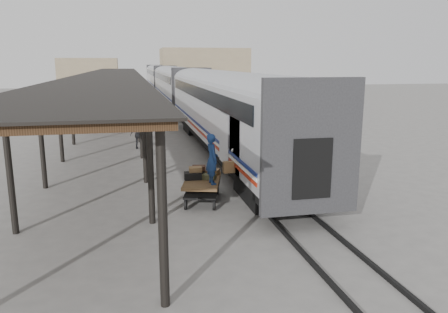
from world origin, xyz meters
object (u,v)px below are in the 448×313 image
pedestrian (139,135)px  porter (212,159)px  luggage_tug (135,122)px  baggage_cart (202,185)px

pedestrian → porter: bearing=105.6°
luggage_tug → porter: (2.40, -18.89, 1.12)m
pedestrian → luggage_tug: bearing=-84.8°
luggage_tug → porter: size_ratio=0.95×
luggage_tug → porter: porter is taller
baggage_cart → luggage_tug: (-2.15, 18.24, -0.01)m
luggage_tug → pedestrian: 7.36m
pedestrian → baggage_cart: bearing=105.0°
baggage_cart → pedestrian: bearing=115.7°
porter → baggage_cart: bearing=14.6°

